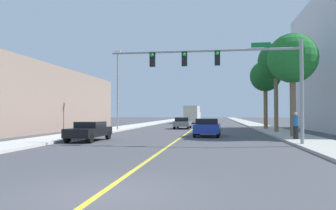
{
  "coord_description": "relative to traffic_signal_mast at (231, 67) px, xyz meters",
  "views": [
    {
      "loc": [
        2.63,
        -7.2,
        1.85
      ],
      "look_at": [
        -1.6,
        21.62,
        2.6
      ],
      "focal_mm": 34.62,
      "sensor_mm": 36.0,
      "label": 1
    }
  ],
  "objects": [
    {
      "name": "sidewalk_right",
      "position": [
        5.04,
        30.15,
        -4.48
      ],
      "size": [
        3.07,
        168.0,
        0.15
      ],
      "primitive_type": "cube",
      "color": "#B2ADA3",
      "rests_on": "ground"
    },
    {
      "name": "traffic_signal_mast",
      "position": [
        0.0,
        0.0,
        0.0
      ],
      "size": [
        11.14,
        0.36,
        5.86
      ],
      "color": "gray",
      "rests_on": "sidewalk_right"
    },
    {
      "name": "delivery_truck",
      "position": [
        -5.12,
        40.84,
        -2.86
      ],
      "size": [
        2.59,
        8.74,
        3.19
      ],
      "rotation": [
        0.0,
        0.0,
        -0.02
      ],
      "color": "silver",
      "rests_on": "ground"
    },
    {
      "name": "pedestrian",
      "position": [
        4.35,
        3.35,
        -3.51
      ],
      "size": [
        0.38,
        0.38,
        1.78
      ],
      "rotation": [
        0.0,
        0.0,
        3.38
      ],
      "color": "black",
      "rests_on": "sidewalk_right"
    },
    {
      "name": "car_black",
      "position": [
        -9.28,
        1.66,
        -3.87
      ],
      "size": [
        1.88,
        4.22,
        1.29
      ],
      "rotation": [
        0.0,
        0.0,
        3.11
      ],
      "color": "black",
      "rests_on": "ground"
    },
    {
      "name": "palm_mid",
      "position": [
        4.69,
        12.19,
        2.1
      ],
      "size": [
        3.31,
        3.31,
        8.25
      ],
      "color": "brown",
      "rests_on": "sidewalk_right"
    },
    {
      "name": "car_blue",
      "position": [
        -1.54,
        7.04,
        -3.8
      ],
      "size": [
        2.11,
        4.08,
        1.44
      ],
      "rotation": [
        0.0,
        0.0,
        -0.04
      ],
      "color": "#1E389E",
      "rests_on": "ground"
    },
    {
      "name": "palm_far",
      "position": [
        4.67,
        18.41,
        1.39
      ],
      "size": [
        3.43,
        3.43,
        7.6
      ],
      "color": "brown",
      "rests_on": "sidewalk_right"
    },
    {
      "name": "car_gray",
      "position": [
        -4.79,
        19.61,
        -3.83
      ],
      "size": [
        1.85,
        4.29,
        1.37
      ],
      "rotation": [
        0.0,
        0.0,
        -0.01
      ],
      "color": "slate",
      "rests_on": "ground"
    },
    {
      "name": "palm_near",
      "position": [
        4.78,
        5.96,
        1.33
      ],
      "size": [
        3.66,
        3.66,
        7.63
      ],
      "color": "brown",
      "rests_on": "sidewalk_right"
    },
    {
      "name": "street_lamp",
      "position": [
        -11.08,
        13.79,
        0.18
      ],
      "size": [
        0.56,
        0.28,
        8.32
      ],
      "color": "gray",
      "rests_on": "sidewalk_left"
    },
    {
      "name": "sidewalk_left",
      "position": [
        -12.11,
        30.15,
        -4.48
      ],
      "size": [
        3.07,
        168.0,
        0.15
      ],
      "primitive_type": "cube",
      "color": "beige",
      "rests_on": "ground"
    },
    {
      "name": "building_left_near",
      "position": [
        -22.13,
        14.33,
        -1.28
      ],
      "size": [
        11.67,
        25.89,
        6.55
      ],
      "primitive_type": "cube",
      "color": "gray",
      "rests_on": "ground"
    },
    {
      "name": "ground",
      "position": [
        -3.53,
        30.15,
        -4.55
      ],
      "size": [
        192.0,
        192.0,
        0.0
      ],
      "primitive_type": "plane",
      "color": "#47474C"
    },
    {
      "name": "lane_marking_center",
      "position": [
        -3.53,
        30.15,
        -4.55
      ],
      "size": [
        0.16,
        144.0,
        0.01
      ],
      "primitive_type": "cube",
      "color": "yellow",
      "rests_on": "ground"
    }
  ]
}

